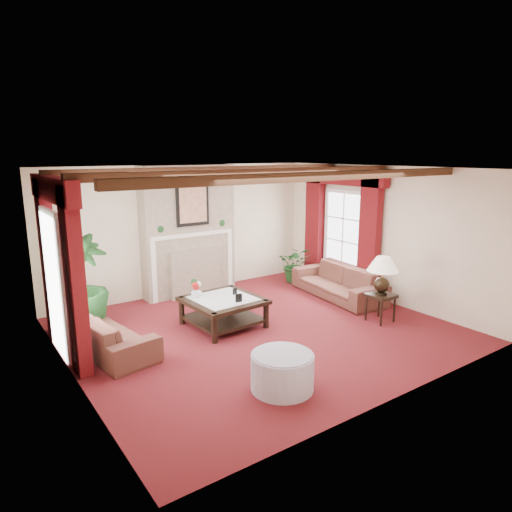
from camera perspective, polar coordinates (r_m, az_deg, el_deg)
floor at (r=7.85m, az=0.41°, el=-9.23°), size 6.00×6.00×0.00m
ceiling at (r=7.28m, az=0.44°, el=10.87°), size 6.00×6.00×0.00m
back_wall at (r=9.78m, az=-8.96°, el=3.27°), size 6.00×0.02×2.70m
left_wall at (r=6.26m, az=-22.60°, el=-3.00°), size 0.02×5.50×2.70m
right_wall at (r=9.48m, az=15.40°, el=2.66°), size 0.02×5.50×2.70m
ceiling_beams at (r=7.28m, az=0.44°, el=10.40°), size 6.00×3.00×0.12m
fireplace at (r=9.47m, az=-8.71°, el=11.19°), size 2.00×0.52×2.70m
french_door_left at (r=7.09m, az=-24.71°, el=5.02°), size 0.10×1.10×2.16m
french_door_right at (r=10.02m, az=11.13°, el=7.91°), size 0.10×1.10×2.16m
curtains_left at (r=7.07m, az=-24.15°, el=8.48°), size 0.20×2.40×2.55m
curtains_right at (r=9.91m, az=10.79°, el=10.31°), size 0.20×2.40×2.55m
sofa_left at (r=7.35m, az=-18.29°, el=-8.27°), size 2.16×1.19×0.77m
sofa_right at (r=9.61m, az=10.24°, el=-2.57°), size 2.34×1.13×0.86m
potted_palm at (r=8.14m, az=-21.13°, el=-5.73°), size 2.11×2.36×0.96m
small_plant at (r=10.62m, az=4.99°, el=-1.51°), size 1.59×1.59×0.65m
coffee_table at (r=7.97m, az=-4.09°, el=-7.01°), size 1.27×1.27×0.49m
side_table at (r=8.45m, az=15.27°, el=-6.24°), size 0.48×0.48×0.51m
ottoman at (r=5.97m, az=3.30°, el=-14.26°), size 0.80×0.80×0.47m
table_lamp at (r=8.28m, az=15.51°, el=-2.31°), size 0.55×0.55×0.70m
flower_vase at (r=7.99m, az=-7.46°, el=-4.50°), size 0.31×0.31×0.18m
book at (r=7.73m, az=-1.72°, el=-4.50°), size 0.23×0.10×0.31m
photo_frame_a at (r=7.65m, az=-2.18°, el=-5.30°), size 0.12×0.05×0.15m
photo_frame_b at (r=8.06m, az=-2.67°, el=-4.46°), size 0.10×0.04×0.12m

